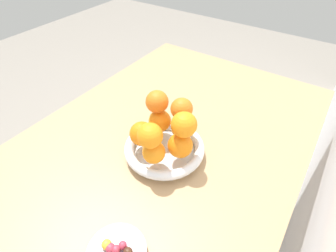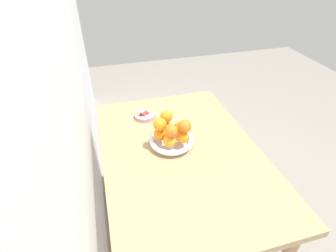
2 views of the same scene
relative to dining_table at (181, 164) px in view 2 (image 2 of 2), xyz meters
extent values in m
plane|color=gray|center=(0.00, 0.00, -0.65)|extent=(6.00, 6.00, 0.00)
cube|color=white|center=(0.00, 0.47, 0.60)|extent=(4.00, 0.05, 2.50)
cube|color=tan|center=(0.00, 0.00, 0.07)|extent=(1.10, 0.76, 0.04)
cylinder|color=tan|center=(0.49, -0.32, -0.30)|extent=(0.05, 0.05, 0.70)
cylinder|color=tan|center=(0.49, 0.32, -0.30)|extent=(0.05, 0.05, 0.70)
cylinder|color=silver|center=(0.06, 0.03, 0.10)|extent=(0.18, 0.18, 0.01)
torus|color=silver|center=(0.06, 0.03, 0.12)|extent=(0.22, 0.22, 0.03)
cylinder|color=#B28C99|center=(0.34, 0.11, 0.10)|extent=(0.12, 0.12, 0.02)
sphere|color=orange|center=(0.13, 0.05, 0.16)|extent=(0.06, 0.06, 0.06)
sphere|color=orange|center=(0.07, 0.09, 0.16)|extent=(0.06, 0.06, 0.06)
sphere|color=orange|center=(0.01, 0.06, 0.16)|extent=(0.06, 0.06, 0.06)
sphere|color=orange|center=(0.02, -0.01, 0.16)|extent=(0.06, 0.06, 0.06)
sphere|color=orange|center=(0.09, -0.02, 0.16)|extent=(0.07, 0.07, 0.07)
sphere|color=orange|center=(0.02, -0.02, 0.22)|extent=(0.06, 0.06, 0.06)
sphere|color=orange|center=(0.06, 0.09, 0.22)|extent=(0.06, 0.06, 0.06)
sphere|color=orange|center=(0.13, 0.04, 0.22)|extent=(0.06, 0.06, 0.06)
sphere|color=orange|center=(0.01, 0.05, 0.22)|extent=(0.06, 0.06, 0.06)
sphere|color=#472819|center=(0.34, 0.14, 0.12)|extent=(0.02, 0.02, 0.02)
sphere|color=#C6384C|center=(0.34, 0.11, 0.12)|extent=(0.02, 0.02, 0.02)
sphere|color=#C6384C|center=(0.33, 0.12, 0.12)|extent=(0.02, 0.02, 0.02)
sphere|color=gold|center=(0.35, 0.09, 0.12)|extent=(0.02, 0.02, 0.02)
sphere|color=gold|center=(0.34, 0.14, 0.12)|extent=(0.02, 0.02, 0.02)
sphere|color=#C6384C|center=(0.35, 0.10, 0.12)|extent=(0.02, 0.02, 0.02)
camera|label=1|loc=(0.47, 0.32, 0.63)|focal=28.00mm
camera|label=2|loc=(-0.92, 0.32, 0.94)|focal=28.00mm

